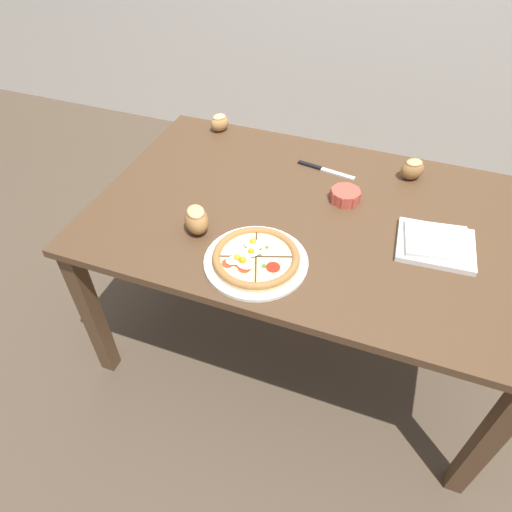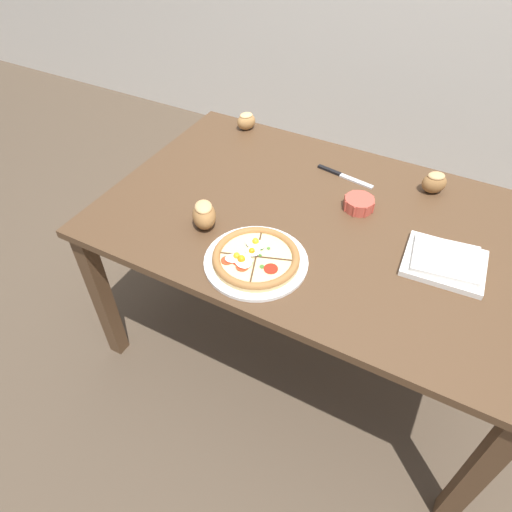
{
  "view_description": "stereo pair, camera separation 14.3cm",
  "coord_description": "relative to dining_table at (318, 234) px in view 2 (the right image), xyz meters",
  "views": [
    {
      "loc": [
        0.26,
        -1.27,
        1.75
      ],
      "look_at": [
        -0.09,
        -0.31,
        0.75
      ],
      "focal_mm": 32.0,
      "sensor_mm": 36.0,
      "label": 1
    },
    {
      "loc": [
        0.39,
        -1.21,
        1.75
      ],
      "look_at": [
        -0.09,
        -0.31,
        0.75
      ],
      "focal_mm": 32.0,
      "sensor_mm": 36.0,
      "label": 2
    }
  ],
  "objects": [
    {
      "name": "ground_plane",
      "position": [
        0.0,
        0.0,
        -0.64
      ],
      "size": [
        12.0,
        12.0,
        0.0
      ],
      "primitive_type": "plane",
      "color": "brown"
    },
    {
      "name": "dining_table",
      "position": [
        0.0,
        0.0,
        0.0
      ],
      "size": [
        1.54,
        1.0,
        0.72
      ],
      "color": "#513823",
      "rests_on": "ground_plane"
    },
    {
      "name": "pizza",
      "position": [
        -0.09,
        -0.31,
        0.1
      ],
      "size": [
        0.33,
        0.33,
        0.05
      ],
      "color": "white",
      "rests_on": "dining_table"
    },
    {
      "name": "ramekin_bowl",
      "position": [
        0.1,
        0.11,
        0.1
      ],
      "size": [
        0.11,
        0.11,
        0.04
      ],
      "color": "#C64C3D",
      "rests_on": "dining_table"
    },
    {
      "name": "napkin_folded",
      "position": [
        0.44,
        -0.04,
        0.1
      ],
      "size": [
        0.26,
        0.22,
        0.04
      ],
      "rotation": [
        0.0,
        0.0,
        0.07
      ],
      "color": "silver",
      "rests_on": "dining_table"
    },
    {
      "name": "bread_piece_near",
      "position": [
        -0.33,
        -0.23,
        0.13
      ],
      "size": [
        0.13,
        0.13,
        0.1
      ],
      "rotation": [
        0.0,
        0.0,
        2.22
      ],
      "color": "#A3703D",
      "rests_on": "dining_table"
    },
    {
      "name": "bread_piece_mid",
      "position": [
        0.31,
        0.34,
        0.12
      ],
      "size": [
        0.11,
        0.11,
        0.08
      ],
      "rotation": [
        0.0,
        0.0,
        0.59
      ],
      "color": "olive",
      "rests_on": "dining_table"
    },
    {
      "name": "bread_piece_far",
      "position": [
        -0.54,
        0.43,
        0.12
      ],
      "size": [
        0.1,
        0.11,
        0.08
      ],
      "rotation": [
        0.0,
        0.0,
        0.99
      ],
      "color": "#B27F47",
      "rests_on": "dining_table"
    },
    {
      "name": "knife_main",
      "position": [
        -0.01,
        0.28,
        0.08
      ],
      "size": [
        0.24,
        0.06,
        0.01
      ],
      "rotation": [
        0.0,
        0.0,
        -0.16
      ],
      "color": "silver",
      "rests_on": "dining_table"
    }
  ]
}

